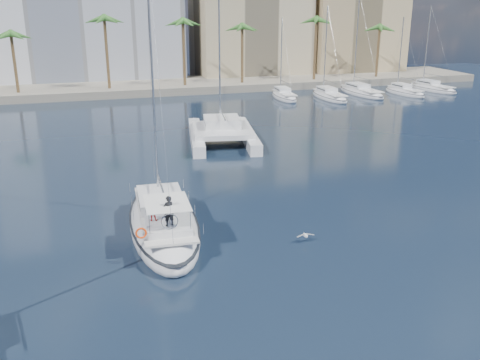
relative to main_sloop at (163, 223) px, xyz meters
name	(u,v)px	position (x,y,z in m)	size (l,w,h in m)	color
ground	(263,245)	(5.37, -3.69, -0.57)	(160.00, 160.00, 0.00)	black
quay	(138,87)	(5.37, 57.31, 0.03)	(120.00, 14.00, 1.20)	gray
building_modern	(53,1)	(-6.63, 69.31, 13.43)	(42.00, 16.00, 28.00)	silver
building_beige	(249,24)	(27.37, 66.31, 9.43)	(20.00, 14.00, 20.00)	tan
building_tan_right	(352,28)	(47.37, 64.31, 8.43)	(18.00, 12.00, 18.00)	tan
palm_centre	(138,26)	(5.37, 53.31, 9.71)	(3.60, 3.60, 12.30)	brown
palm_right	(341,24)	(39.37, 53.31, 9.71)	(3.60, 3.60, 12.30)	brown
main_sloop	(163,223)	(0.00, 0.00, 0.00)	(4.99, 13.44, 19.61)	white
catamaran	(222,130)	(9.68, 21.22, 0.60)	(8.77, 14.06, 18.98)	white
seagull	(305,235)	(7.94, -4.11, -0.11)	(1.14, 0.49, 0.21)	silver
moored_yacht_a	(284,99)	(25.37, 43.31, -0.57)	(2.72, 9.35, 11.90)	white
moored_yacht_b	(329,99)	(31.87, 41.31, -0.57)	(3.14, 10.78, 13.72)	white
moored_yacht_c	(361,94)	(38.37, 43.31, -0.57)	(3.55, 12.21, 15.54)	white
moored_yacht_d	(404,94)	(44.87, 41.31, -0.57)	(2.72, 9.35, 11.90)	white
moored_yacht_e	(432,91)	(51.37, 43.31, -0.57)	(3.14, 10.78, 13.72)	white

